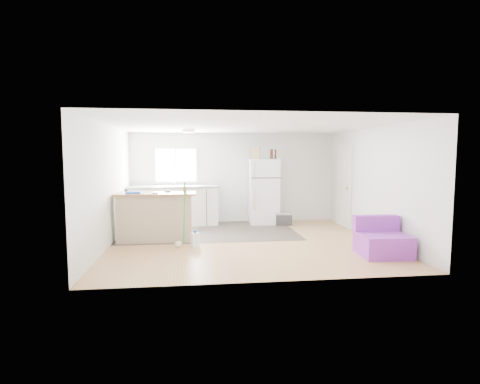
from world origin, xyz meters
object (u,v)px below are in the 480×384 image
purple_seat (382,241)px  refrigerator (264,191)px  cardboard_box (256,153)px  bottle_left (272,154)px  cleaner_jug (195,240)px  bottle_right (275,154)px  peninsula (155,217)px  mop (180,236)px  blue_tray (134,193)px  kitchen_cabinets (174,205)px  cooler (284,218)px  red_cup (185,190)px

purple_seat → refrigerator: bearing=118.2°
purple_seat → cardboard_box: 4.15m
cardboard_box → bottle_left: 0.41m
cleaner_jug → bottle_right: (2.12, 2.44, 1.69)m
cleaner_jug → peninsula: bearing=117.6°
peninsula → mop: bearing=-48.5°
purple_seat → mop: 3.79m
refrigerator → blue_tray: 3.58m
kitchen_cabinets → purple_seat: 5.21m
bottle_right → refrigerator: bearing=-177.9°
cleaner_jug → bottle_left: 3.51m
cooler → red_cup: bearing=-141.6°
peninsula → red_cup: bearing=2.0°
cardboard_box → purple_seat: bearing=-62.7°
refrigerator → bottle_left: bottle_left is taller
cardboard_box → bottle_right: 0.53m
cardboard_box → bottle_right: (0.53, 0.05, -0.03)m
cleaner_jug → purple_seat: bearing=-40.4°
red_cup → blue_tray: (-1.04, -0.07, -0.04)m
refrigerator → cooler: size_ratio=3.63×
peninsula → cooler: peninsula is taller
mop → bottle_left: bearing=37.3°
cleaner_jug → blue_tray: (-1.25, 0.60, 0.89)m
cleaner_jug → bottle_right: bottle_right is taller
kitchen_cabinets → refrigerator: size_ratio=1.37×
purple_seat → bottle_right: 3.99m
peninsula → bottle_left: bottle_left is taller
mop → refrigerator: bearing=40.9°
cleaner_jug → red_cup: bearing=83.1°
kitchen_cabinets → bottle_right: size_ratio=9.37×
purple_seat → cardboard_box: cardboard_box is taller
cooler → mop: bearing=-132.9°
kitchen_cabinets → cardboard_box: size_ratio=7.81×
cooler → cleaner_jug: 3.14m
purple_seat → bottle_right: (-1.23, 3.45, 1.59)m
bottle_right → blue_tray: bearing=-151.3°
peninsula → purple_seat: bearing=-20.3°
peninsula → red_cup: size_ratio=13.96×
blue_tray → bottle_right: bottle_right is taller
refrigerator → bottle_left: bearing=-25.9°
bottle_right → mop: bearing=-135.1°
cleaner_jug → bottle_left: bottle_left is taller
refrigerator → cleaner_jug: bearing=-123.8°
cardboard_box → cooler: bearing=-19.4°
kitchen_cabinets → mop: bearing=-88.8°
cleaner_jug → kitchen_cabinets: bearing=78.8°
kitchen_cabinets → peninsula: kitchen_cabinets is taller
mop → bottle_left: (2.30, 2.30, 1.61)m
cleaner_jug → blue_tray: bearing=130.7°
kitchen_cabinets → bottle_left: 2.87m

